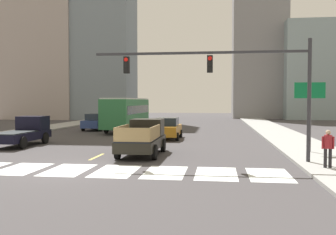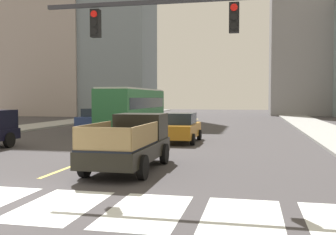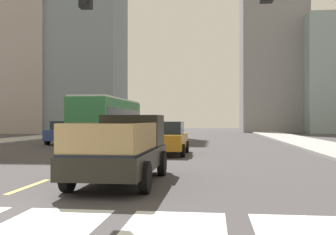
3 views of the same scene
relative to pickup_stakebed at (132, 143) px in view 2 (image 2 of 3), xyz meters
The scene contains 17 objects.
crosswalk_stripe_5 5.40m from the pickup_stakebed, 91.83° to the right, with size 1.73×3.05×0.01m, color silver.
crosswalk_stripe_6 5.75m from the pickup_stakebed, 69.44° to the right, with size 1.73×3.05×0.01m, color silver.
crosswalk_stripe_7 6.81m from the pickup_stakebed, 51.98° to the right, with size 1.73×3.05×0.01m, color silver.
lane_dash_0 2.84m from the pickup_stakebed, 150.58° to the right, with size 0.16×2.40×0.01m, color #DCC552.
lane_dash_1 4.46m from the pickup_stakebed, 122.33° to the left, with size 0.16×2.40×0.01m, color #DCC552.
lane_dash_2 9.04m from the pickup_stakebed, 105.03° to the left, with size 0.16×2.40×0.01m, color #DCC552.
lane_dash_3 13.91m from the pickup_stakebed, 99.67° to the left, with size 0.16×2.40×0.01m, color #DCC552.
lane_dash_4 18.85m from the pickup_stakebed, 97.11° to the left, with size 0.16×2.40×0.01m, color #DCC552.
lane_dash_5 23.82m from the pickup_stakebed, 95.62° to the left, with size 0.16×2.40×0.01m, color #DCC552.
lane_dash_6 28.79m from the pickup_stakebed, 94.65° to the left, with size 0.16×2.40×0.01m, color #DCC552.
lane_dash_7 33.78m from the pickup_stakebed, 93.96° to the left, with size 0.16×2.40×0.01m, color #DCC552.
pickup_stakebed is the anchor object (origin of this frame).
city_bus 17.02m from the pickup_stakebed, 106.85° to the left, with size 2.72×10.80×3.32m.
sedan_near_right 18.85m from the pickup_stakebed, 116.42° to the left, with size 2.02×4.40×1.72m.
sedan_far 8.74m from the pickup_stakebed, 88.34° to the left, with size 2.02×4.40×1.72m.
traffic_signal_gantry 6.54m from the pickup_stakebed, 26.36° to the right, with size 10.50×0.27×6.00m.
block_low_left 52.20m from the pickup_stakebed, 76.84° to the left, with size 9.26×8.71×29.78m, color gray.
Camera 2 is at (6.69, -8.67, 2.59)m, focal length 42.56 mm.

